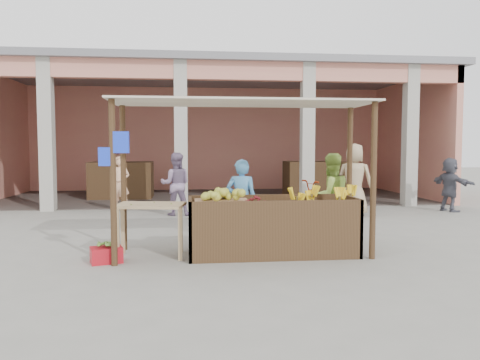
{
  "coord_description": "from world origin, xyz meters",
  "views": [
    {
      "loc": [
        -0.78,
        -7.15,
        1.68
      ],
      "look_at": [
        0.13,
        1.2,
        1.09
      ],
      "focal_mm": 35.0,
      "sensor_mm": 36.0,
      "label": 1
    }
  ],
  "objects": [
    {
      "name": "red_crate",
      "position": [
        -1.99,
        -0.26,
        0.11
      ],
      "size": [
        0.51,
        0.43,
        0.23
      ],
      "primitive_type": "cube",
      "rotation": [
        0.0,
        0.0,
        0.3
      ],
      "color": "#B2131E",
      "rests_on": "ground"
    },
    {
      "name": "vendor_blue",
      "position": [
        0.12,
        0.89,
        0.79
      ],
      "size": [
        0.68,
        0.56,
        1.58
      ],
      "primitive_type": "imported",
      "rotation": [
        0.0,
        0.0,
        2.9
      ],
      "color": "#4D96D3",
      "rests_on": "ground"
    },
    {
      "name": "produce_sacks",
      "position": [
        2.74,
        5.49,
        0.33
      ],
      "size": [
        1.1,
        0.82,
        0.67
      ],
      "color": "maroon",
      "rests_on": "ground"
    },
    {
      "name": "berry_heap",
      "position": [
        0.23,
        -0.06,
        0.87
      ],
      "size": [
        0.46,
        0.37,
        0.15
      ],
      "primitive_type": "ellipsoid",
      "color": "maroon",
      "rests_on": "fruit_stall"
    },
    {
      "name": "side_table",
      "position": [
        -1.38,
        0.05,
        0.68
      ],
      "size": [
        1.11,
        0.83,
        0.82
      ],
      "rotation": [
        0.0,
        0.0,
        -0.16
      ],
      "color": "tan",
      "rests_on": "ground"
    },
    {
      "name": "papaya_pile",
      "position": [
        -1.38,
        0.05,
        0.93
      ],
      "size": [
        0.76,
        0.43,
        0.22
      ],
      "primitive_type": null,
      "color": "#54892C",
      "rests_on": "side_table"
    },
    {
      "name": "plantain_bundle",
      "position": [
        -1.99,
        -0.26,
        0.26
      ],
      "size": [
        0.34,
        0.24,
        0.07
      ],
      "primitive_type": null,
      "color": "#598A32",
      "rests_on": "red_crate"
    },
    {
      "name": "banana_heap",
      "position": [
        1.32,
        0.05,
        0.9
      ],
      "size": [
        1.13,
        0.62,
        0.21
      ],
      "primitive_type": null,
      "color": "yellow",
      "rests_on": "fruit_stall"
    },
    {
      "name": "fruit_stall",
      "position": [
        0.5,
        0.0,
        0.4
      ],
      "size": [
        2.6,
        0.95,
        0.8
      ],
      "primitive_type": "cube",
      "color": "#48311D",
      "rests_on": "ground"
    },
    {
      "name": "shopper_d",
      "position": [
        6.01,
        4.39,
        0.74
      ],
      "size": [
        0.91,
        1.48,
        1.49
      ],
      "primitive_type": "imported",
      "rotation": [
        0.0,
        0.0,
        1.84
      ],
      "color": "#50515E",
      "rests_on": "ground"
    },
    {
      "name": "motorcycle",
      "position": [
        1.25,
        2.25,
        0.52
      ],
      "size": [
        1.2,
        2.1,
        1.04
      ],
      "primitive_type": "imported",
      "rotation": [
        0.0,
        0.0,
        1.84
      ],
      "color": "#932307",
      "rests_on": "ground"
    },
    {
      "name": "market_building",
      "position": [
        0.05,
        8.93,
        2.7
      ],
      "size": [
        14.4,
        6.4,
        4.2
      ],
      "color": "tan",
      "rests_on": "ground"
    },
    {
      "name": "shopper_f",
      "position": [
        -1.12,
        4.45,
        0.85
      ],
      "size": [
        0.84,
        0.49,
        1.7
      ],
      "primitive_type": "imported",
      "rotation": [
        0.0,
        0.0,
        3.12
      ],
      "color": "gray",
      "rests_on": "ground"
    },
    {
      "name": "stall_awning",
      "position": [
        -0.01,
        0.06,
        1.98
      ],
      "size": [
        4.09,
        1.35,
        2.39
      ],
      "color": "#48311D",
      "rests_on": "ground"
    },
    {
      "name": "shopper_e",
      "position": [
        -2.6,
        5.41,
        0.75
      ],
      "size": [
        0.66,
        0.56,
        1.51
      ],
      "primitive_type": "imported",
      "rotation": [
        0.0,
        0.0,
        -0.27
      ],
      "color": "#E6AB84",
      "rests_on": "ground"
    },
    {
      "name": "ground",
      "position": [
        0.0,
        0.0,
        0.0
      ],
      "size": [
        60.0,
        60.0,
        0.0
      ],
      "primitive_type": "plane",
      "color": "gray",
      "rests_on": "ground"
    },
    {
      "name": "melon_tray",
      "position": [
        -0.29,
        0.0,
        0.9
      ],
      "size": [
        0.83,
        0.72,
        0.22
      ],
      "color": "#AD7D59",
      "rests_on": "fruit_stall"
    },
    {
      "name": "vendor_green",
      "position": [
        1.76,
        1.03,
        0.83
      ],
      "size": [
        0.87,
        0.61,
        1.66
      ],
      "primitive_type": "imported",
      "rotation": [
        0.0,
        0.0,
        3.34
      ],
      "color": "#98BC46",
      "rests_on": "ground"
    },
    {
      "name": "shopper_c",
      "position": [
        3.23,
        3.88,
        0.98
      ],
      "size": [
        1.12,
        0.97,
        1.96
      ],
      "primitive_type": "imported",
      "rotation": [
        0.0,
        0.0,
        2.68
      ],
      "color": "tan",
      "rests_on": "ground"
    }
  ]
}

